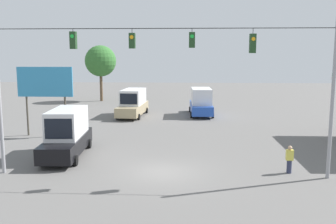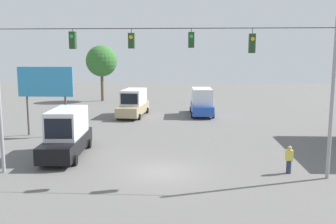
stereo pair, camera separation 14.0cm
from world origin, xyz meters
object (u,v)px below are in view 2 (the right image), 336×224
object	(u,v)px
box_truck_black_parked_shoulder	(67,133)
traffic_cone_nearest	(62,148)
overhead_signal_span	(162,76)
box_truck_tan_withflow_far	(134,103)
box_truck_blue_oncoming_deep	(202,102)
tree_horizon_left	(102,61)
traffic_cone_third	(81,135)
pedestrian	(289,160)
roadside_billboard	(45,86)
traffic_cone_second	(74,141)

from	to	relation	value
box_truck_black_parked_shoulder	traffic_cone_nearest	world-z (taller)	box_truck_black_parked_shoulder
overhead_signal_span	box_truck_tan_withflow_far	bearing A→B (deg)	-77.17
box_truck_blue_oncoming_deep	tree_horizon_left	xyz separation A→B (m)	(14.11, -12.33, 4.31)
overhead_signal_span	traffic_cone_third	distance (m)	12.50
box_truck_blue_oncoming_deep	pedestrian	xyz separation A→B (m)	(-4.31, 20.57, -0.69)
overhead_signal_span	roadside_billboard	distance (m)	14.48
traffic_cone_third	pedestrian	world-z (taller)	pedestrian
traffic_cone_second	overhead_signal_span	bearing A→B (deg)	137.41
box_truck_tan_withflow_far	tree_horizon_left	world-z (taller)	tree_horizon_left
traffic_cone_nearest	overhead_signal_span	bearing A→B (deg)	149.35
box_truck_tan_withflow_far	traffic_cone_second	distance (m)	14.25
tree_horizon_left	box_truck_blue_oncoming_deep	bearing A→B (deg)	138.84
box_truck_tan_withflow_far	tree_horizon_left	bearing A→B (deg)	-63.55
traffic_cone_second	traffic_cone_third	bearing A→B (deg)	-87.52
box_truck_black_parked_shoulder	traffic_cone_third	size ratio (longest dim) A/B	9.68
traffic_cone_second	tree_horizon_left	world-z (taller)	tree_horizon_left
overhead_signal_span	box_truck_black_parked_shoulder	size ratio (longest dim) A/B	2.69
box_truck_blue_oncoming_deep	traffic_cone_third	bearing A→B (deg)	51.25
box_truck_tan_withflow_far	traffic_cone_second	xyz separation A→B (m)	(2.40, 14.00, -1.10)
overhead_signal_span	box_truck_black_parked_shoulder	bearing A→B (deg)	-30.00
overhead_signal_span	box_truck_black_parked_shoulder	world-z (taller)	overhead_signal_span
box_truck_black_parked_shoulder	traffic_cone_third	bearing A→B (deg)	-84.37
overhead_signal_span	roadside_billboard	size ratio (longest dim) A/B	3.21
tree_horizon_left	box_truck_tan_withflow_far	bearing A→B (deg)	116.45
box_truck_tan_withflow_far	pedestrian	size ratio (longest dim) A/B	4.51
box_truck_tan_withflow_far	pedestrian	bearing A→B (deg)	121.03
roadside_billboard	box_truck_blue_oncoming_deep	bearing A→B (deg)	-139.47
box_truck_black_parked_shoulder	tree_horizon_left	xyz separation A→B (m)	(4.54, -29.82, 4.27)
overhead_signal_span	traffic_cone_nearest	xyz separation A→B (m)	(7.24, -4.29, -5.21)
box_truck_blue_oncoming_deep	traffic_cone_second	distance (m)	17.91
overhead_signal_span	box_truck_tan_withflow_far	size ratio (longest dim) A/B	2.55
traffic_cone_third	tree_horizon_left	xyz separation A→B (m)	(4.05, -24.86, 5.44)
pedestrian	tree_horizon_left	distance (m)	38.03
box_truck_tan_withflow_far	traffic_cone_nearest	world-z (taller)	box_truck_tan_withflow_far
overhead_signal_span	box_truck_blue_oncoming_deep	xyz separation A→B (m)	(-2.89, -21.35, -4.08)
box_truck_tan_withflow_far	traffic_cone_nearest	size ratio (longest dim) A/B	10.21
box_truck_tan_withflow_far	pedestrian	world-z (taller)	box_truck_tan_withflow_far
overhead_signal_span	box_truck_tan_withflow_far	xyz separation A→B (m)	(4.67, -20.50, -4.12)
roadside_billboard	tree_horizon_left	distance (m)	23.76
box_truck_blue_oncoming_deep	traffic_cone_nearest	size ratio (longest dim) A/B	9.24
box_truck_blue_oncoming_deep	traffic_cone_nearest	xyz separation A→B (m)	(10.13, 17.06, -1.14)
traffic_cone_nearest	roadside_billboard	bearing A→B (deg)	-61.02
overhead_signal_span	traffic_cone_nearest	distance (m)	9.90
traffic_cone_third	roadside_billboard	bearing A→B (deg)	-19.93
traffic_cone_nearest	roadside_billboard	size ratio (longest dim) A/B	0.12
traffic_cone_nearest	traffic_cone_third	bearing A→B (deg)	-90.91
overhead_signal_span	box_truck_blue_oncoming_deep	distance (m)	21.92
overhead_signal_span	roadside_billboard	world-z (taller)	overhead_signal_span
box_truck_black_parked_shoulder	roadside_billboard	bearing A→B (deg)	-58.78
roadside_billboard	traffic_cone_third	bearing A→B (deg)	160.07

